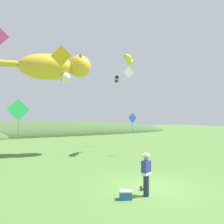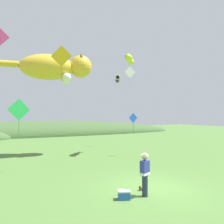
% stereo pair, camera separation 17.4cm
% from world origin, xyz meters
% --- Properties ---
extents(ground_plane, '(120.00, 120.00, 0.00)m').
position_xyz_m(ground_plane, '(0.00, 0.00, 0.00)').
color(ground_plane, '#517A38').
extents(distant_hill_ridge, '(56.24, 13.13, 5.01)m').
position_xyz_m(distant_hill_ridge, '(-2.44, 31.27, 0.00)').
color(distant_hill_ridge, '#426033').
rests_on(distant_hill_ridge, ground).
extents(festival_attendant, '(0.48, 0.39, 1.77)m').
position_xyz_m(festival_attendant, '(-0.85, -0.73, 0.95)').
color(festival_attendant, '#232D47').
rests_on(festival_attendant, ground).
extents(kite_spool, '(0.15, 0.21, 0.21)m').
position_xyz_m(kite_spool, '(-0.56, -0.05, 0.10)').
color(kite_spool, olive).
rests_on(kite_spool, ground).
extents(picnic_cooler, '(0.58, 0.50, 0.36)m').
position_xyz_m(picnic_cooler, '(-1.79, -0.62, 0.18)').
color(picnic_cooler, blue).
rests_on(picnic_cooler, ground).
extents(kite_giant_cat, '(8.41, 3.34, 2.59)m').
position_xyz_m(kite_giant_cat, '(-2.15, 10.75, 7.56)').
color(kite_giant_cat, gold).
extents(kite_fish_windsock, '(1.90, 2.09, 0.68)m').
position_xyz_m(kite_fish_windsock, '(4.11, 8.64, 8.59)').
color(kite_fish_windsock, yellow).
extents(kite_tube_streamer, '(1.23, 1.87, 0.44)m').
position_xyz_m(kite_tube_streamer, '(2.98, 8.80, 6.67)').
color(kite_tube_streamer, black).
extents(kite_diamond_white, '(1.31, 0.20, 2.22)m').
position_xyz_m(kite_diamond_white, '(6.73, 12.78, 8.34)').
color(kite_diamond_white, white).
extents(kite_diamond_blue, '(0.86, 0.06, 1.76)m').
position_xyz_m(kite_diamond_blue, '(3.75, 7.42, 3.17)').
color(kite_diamond_blue, blue).
extents(kite_diamond_gold, '(1.19, 0.68, 2.26)m').
position_xyz_m(kite_diamond_gold, '(-2.91, 5.29, 7.10)').
color(kite_diamond_gold, yellow).
extents(kite_diamond_green, '(1.36, 0.38, 2.30)m').
position_xyz_m(kite_diamond_green, '(-5.26, 6.54, 3.73)').
color(kite_diamond_green, green).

